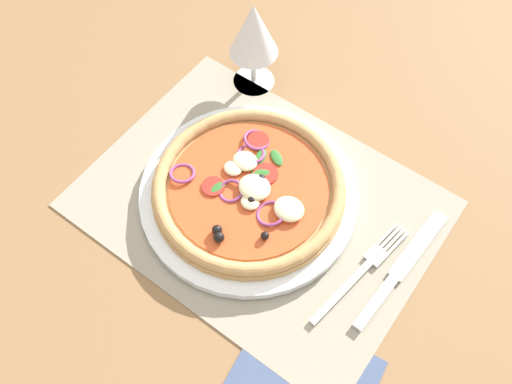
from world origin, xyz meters
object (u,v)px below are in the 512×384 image
at_px(pizza, 248,188).
at_px(knife, 402,267).
at_px(plate, 248,195).
at_px(fork, 365,268).
at_px(wine_glass, 254,32).
at_px(napkin, 301,384).

bearing_deg(pizza, knife, 8.20).
distance_m(plate, knife, 0.22).
relative_size(fork, wine_glass, 1.21).
relative_size(knife, wine_glass, 1.35).
xyz_separation_m(plate, pizza, (0.00, 0.00, 0.02)).
height_order(pizza, knife, pizza).
xyz_separation_m(pizza, wine_glass, (-0.12, 0.18, 0.07)).
xyz_separation_m(fork, napkin, (0.01, -0.16, -0.00)).
bearing_deg(napkin, pizza, 140.34).
relative_size(pizza, napkin, 1.66).
distance_m(plate, wine_glass, 0.23).
height_order(fork, wine_glass, wine_glass).
height_order(plate, wine_glass, wine_glass).
height_order(wine_glass, napkin, wine_glass).
bearing_deg(plate, knife, 8.26).
xyz_separation_m(plate, wine_glass, (-0.12, 0.18, 0.09)).
bearing_deg(fork, knife, -44.19).
bearing_deg(knife, wine_glass, 70.30).
bearing_deg(pizza, fork, 0.88).
height_order(pizza, fork, pizza).
bearing_deg(knife, plate, 101.57).
distance_m(plate, fork, 0.18).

